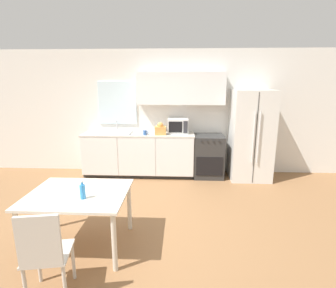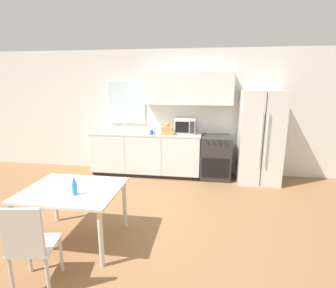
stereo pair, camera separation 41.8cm
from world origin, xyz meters
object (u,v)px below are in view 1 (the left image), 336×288
oven_range (208,156)px  dining_table (79,199)px  refrigerator (251,135)px  coffee_mug (145,133)px  dining_chair_near (44,251)px  drink_bottle (83,191)px  microwave (178,126)px

oven_range → dining_table: size_ratio=0.77×
refrigerator → coffee_mug: 2.20m
oven_range → coffee_mug: (-1.34, -0.17, 0.54)m
oven_range → dining_chair_near: (-1.83, -3.47, 0.08)m
refrigerator → drink_bottle: bearing=-133.5°
oven_range → refrigerator: (0.86, -0.06, 0.48)m
oven_range → drink_bottle: size_ratio=4.13×
coffee_mug → dining_table: 2.52m
microwave → drink_bottle: microwave is taller
coffee_mug → dining_table: (-0.49, -2.44, -0.36)m
dining_table → dining_chair_near: dining_chair_near is taller
oven_range → dining_chair_near: 3.93m
refrigerator → microwave: bearing=174.2°
dining_chair_near → oven_range: bearing=52.3°
oven_range → coffee_mug: size_ratio=8.14×
microwave → dining_chair_near: size_ratio=0.47×
drink_bottle → oven_range: bearing=58.3°
refrigerator → drink_bottle: refrigerator is taller
oven_range → dining_chair_near: size_ratio=0.97×
microwave → coffee_mug: 0.74m
dining_chair_near → drink_bottle: (0.11, 0.70, 0.27)m
refrigerator → coffee_mug: refrigerator is taller
dining_table → drink_bottle: size_ratio=5.36×
microwave → drink_bottle: 3.07m
refrigerator → dining_chair_near: bearing=-128.2°
microwave → dining_table: bearing=-113.3°
refrigerator → microwave: (-1.52, 0.16, 0.17)m
refrigerator → coffee_mug: size_ratio=16.74×
microwave → coffee_mug: bearing=-158.3°
oven_range → microwave: bearing=171.7°
microwave → refrigerator: bearing=-5.8°
refrigerator → drink_bottle: size_ratio=8.50×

